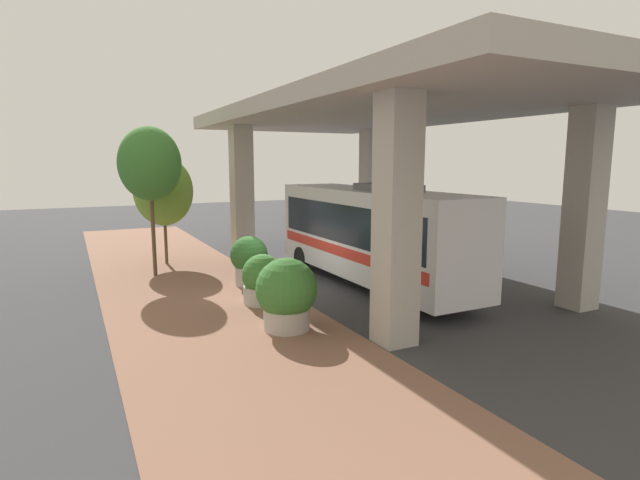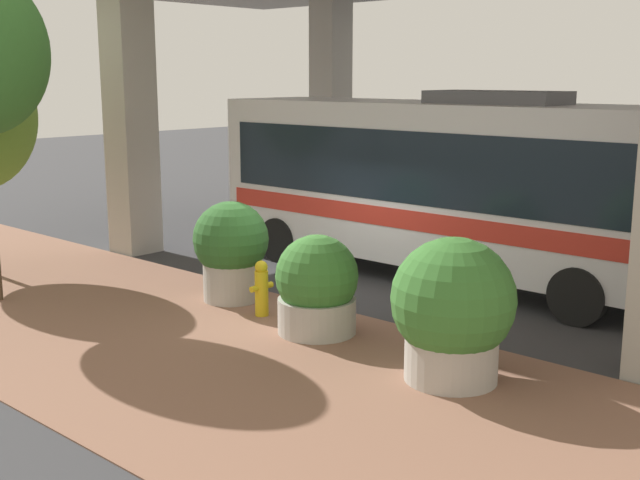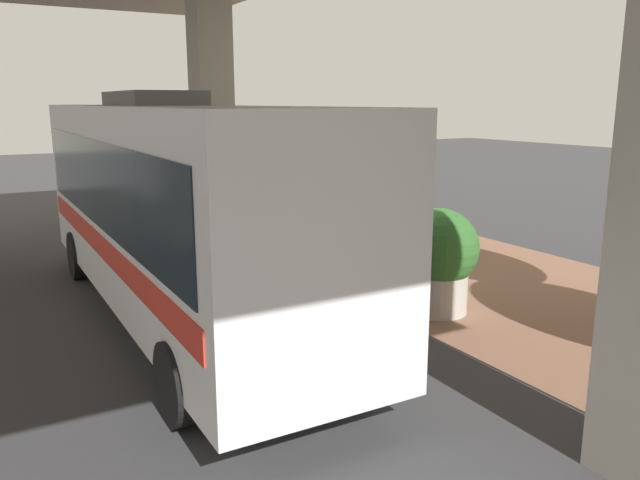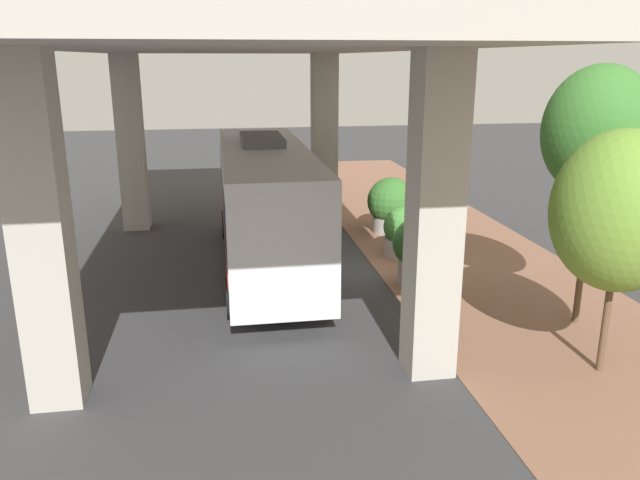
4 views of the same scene
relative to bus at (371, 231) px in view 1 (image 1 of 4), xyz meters
The scene contains 10 objects.
ground_plane 3.84m from the bus, 165.69° to the left, with size 80.00×80.00×0.00m, color #38383A.
sidewalk_strip 6.53m from the bus, behind, with size 6.00×40.00×0.02m.
overpass 4.12m from the bus, 43.11° to the left, with size 9.40×20.24×6.82m.
bus is the anchor object (origin of this frame).
fire_hydrant 4.68m from the bus, 168.00° to the left, with size 0.49×0.23×0.99m.
planter_front 4.57m from the bus, behind, with size 1.34×1.34×1.62m.
planter_middle 5.75m from the bus, 145.96° to the right, with size 1.69×1.69×2.00m.
planter_back 4.61m from the bus, 152.75° to the left, with size 1.39×1.39×1.86m.
street_tree_near 9.75m from the bus, 128.71° to the left, with size 2.57×2.57×4.83m.
street_tree_far 9.00m from the bus, 142.59° to the left, with size 2.41×2.41×5.95m.
Camera 1 is at (-6.63, -16.13, 4.56)m, focal length 28.00 mm.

